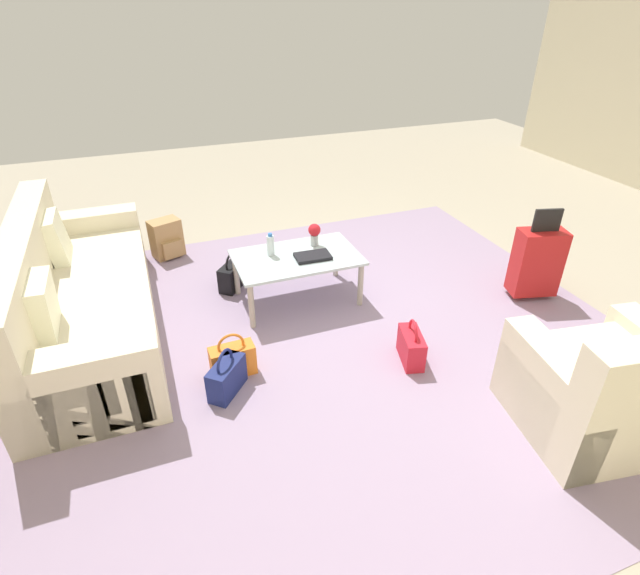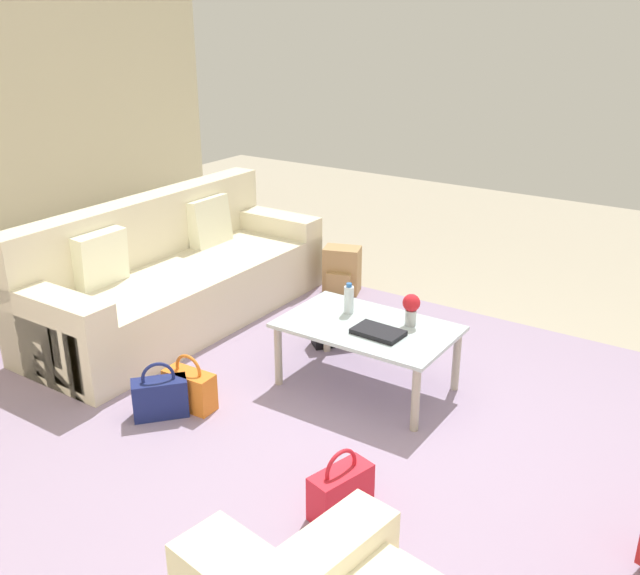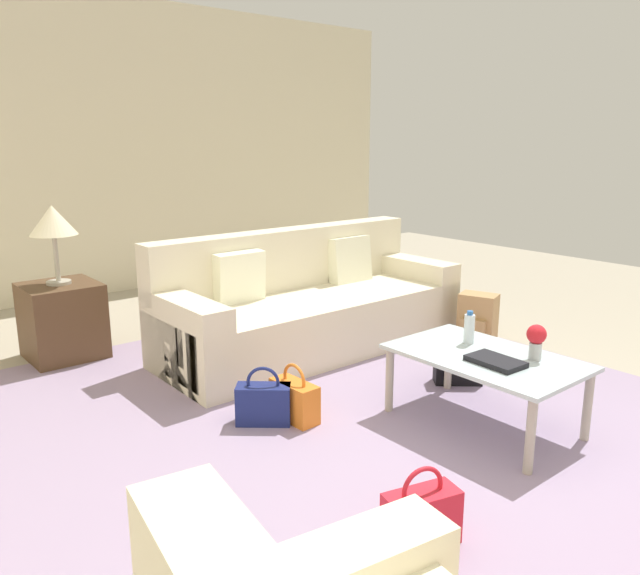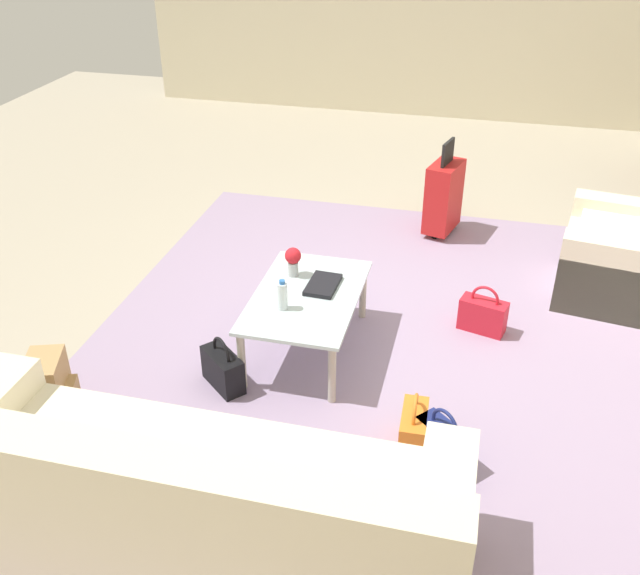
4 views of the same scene
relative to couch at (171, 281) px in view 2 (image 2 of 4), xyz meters
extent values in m
plane|color=#A89E89|center=(-2.20, 0.60, -0.31)|extent=(12.00, 12.00, 0.00)
cube|color=#9984A3|center=(-1.60, 0.80, -0.31)|extent=(5.20, 4.40, 0.01)
cube|color=beige|center=(-0.10, 0.00, -0.09)|extent=(0.93, 2.50, 0.45)
cube|color=beige|center=(0.25, 0.00, 0.16)|extent=(0.22, 2.50, 0.94)
cube|color=beige|center=(-0.10, -1.13, -0.01)|extent=(0.93, 0.24, 0.61)
cube|color=beige|center=(-0.10, 1.13, -0.01)|extent=(0.93, 0.24, 0.61)
cube|color=white|center=(0.09, -0.56, 0.32)|extent=(0.17, 0.40, 0.41)
cube|color=white|center=(0.09, 0.56, 0.32)|extent=(0.14, 0.40, 0.41)
cube|color=silver|center=(-1.80, 0.10, 0.11)|extent=(1.07, 0.67, 0.02)
cylinder|color=#ADA899|center=(-2.29, 0.38, -0.11)|extent=(0.05, 0.05, 0.41)
cylinder|color=#ADA899|center=(-1.31, 0.38, -0.11)|extent=(0.05, 0.05, 0.41)
cylinder|color=#ADA899|center=(-2.29, -0.18, -0.11)|extent=(0.05, 0.05, 0.41)
cylinder|color=#ADA899|center=(-1.31, -0.18, -0.11)|extent=(0.05, 0.05, 0.41)
cylinder|color=silver|center=(-1.60, 0.00, 0.21)|extent=(0.06, 0.06, 0.18)
cylinder|color=#2D6BBC|center=(-1.60, 0.00, 0.32)|extent=(0.04, 0.04, 0.02)
cube|color=black|center=(-1.92, 0.18, 0.14)|extent=(0.31, 0.20, 0.03)
cylinder|color=#B2B7BC|center=(-2.02, -0.05, 0.17)|extent=(0.07, 0.07, 0.10)
sphere|color=red|center=(-2.02, -0.05, 0.27)|extent=(0.11, 0.11, 0.11)
cube|color=orange|center=(-1.04, 0.91, -0.19)|extent=(0.33, 0.15, 0.24)
torus|color=orange|center=(-1.04, 0.91, -0.05)|extent=(0.20, 0.03, 0.20)
cube|color=black|center=(-1.30, -0.31, -0.19)|extent=(0.31, 0.33, 0.24)
torus|color=black|center=(-1.30, -0.31, -0.05)|extent=(0.14, 0.16, 0.20)
cube|color=navy|center=(-0.96, 1.08, -0.19)|extent=(0.32, 0.33, 0.24)
torus|color=navy|center=(-0.96, 1.08, -0.05)|extent=(0.14, 0.16, 0.20)
cube|color=red|center=(-2.32, 1.23, -0.19)|extent=(0.22, 0.35, 0.24)
torus|color=red|center=(-2.32, 1.23, -0.05)|extent=(0.07, 0.19, 0.20)
cube|color=tan|center=(-0.80, -1.20, -0.11)|extent=(0.35, 0.29, 0.40)
cube|color=tan|center=(-0.84, -1.09, -0.19)|extent=(0.22, 0.13, 0.18)
camera|label=1|loc=(-0.64, 3.76, 2.10)|focal=28.00mm
camera|label=2|loc=(-3.80, 3.62, 1.97)|focal=40.00mm
camera|label=3|loc=(-3.81, 3.02, 1.34)|focal=35.00mm
camera|label=4|loc=(1.99, 1.13, 2.52)|focal=40.00mm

